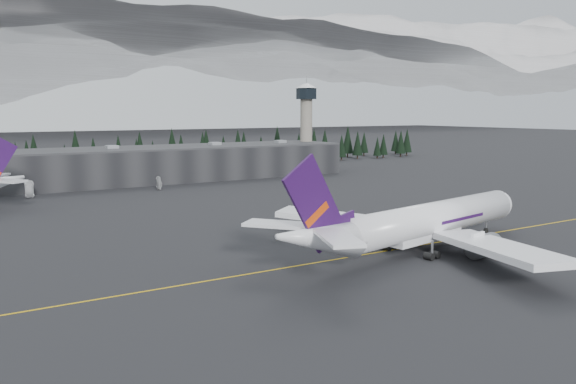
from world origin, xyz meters
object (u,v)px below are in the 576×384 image
terminal (140,165)px  control_tower (306,117)px  gse_vehicle_b (160,187)px  jet_main (415,223)px  gse_vehicle_a (30,195)px

terminal → control_tower: 76.98m
gse_vehicle_b → control_tower: bearing=98.7°
jet_main → gse_vehicle_b: jet_main is taller
control_tower → gse_vehicle_b: (-76.29, -28.15, -22.63)m
control_tower → gse_vehicle_b: control_tower is taller
terminal → control_tower: size_ratio=4.24×
jet_main → gse_vehicle_b: bearing=86.5°
jet_main → gse_vehicle_a: 120.69m
jet_main → gse_vehicle_b: (-12.84, 105.62, -4.75)m
terminal → jet_main: jet_main is taller
gse_vehicle_a → gse_vehicle_b: (39.08, -3.22, 0.03)m
control_tower → terminal: bearing=-177.7°
gse_vehicle_a → gse_vehicle_b: gse_vehicle_b is taller
terminal → jet_main: 131.28m
control_tower → gse_vehicle_b: bearing=-159.7°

